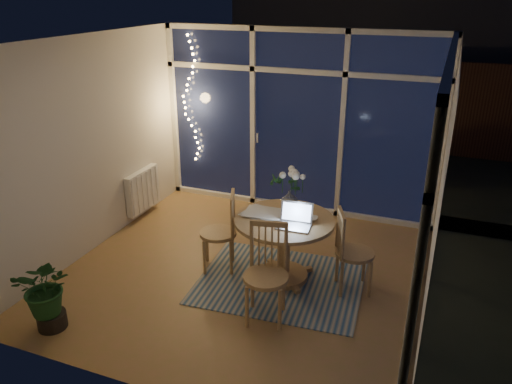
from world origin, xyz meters
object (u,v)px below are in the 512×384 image
at_px(potted_plant, 47,294).
at_px(chair_left, 218,231).
at_px(flower_vase, 289,198).
at_px(chair_front, 266,275).
at_px(laptop, 294,216).
at_px(dining_table, 284,249).
at_px(chair_right, 355,251).

bearing_deg(potted_plant, chair_left, 56.88).
bearing_deg(flower_vase, potted_plant, -131.60).
distance_m(chair_front, laptop, 0.73).
relative_size(dining_table, chair_left, 1.14).
distance_m(dining_table, chair_right, 0.79).
relative_size(chair_right, laptop, 2.72).
xyz_separation_m(dining_table, laptop, (0.15, -0.15, 0.50)).
bearing_deg(potted_plant, laptop, 37.38).
bearing_deg(dining_table, chair_left, -175.50).
bearing_deg(chair_right, chair_left, 72.88).
bearing_deg(laptop, potted_plant, -146.24).
relative_size(chair_left, chair_right, 1.02).
distance_m(chair_left, chair_front, 1.11).
distance_m(flower_vase, potted_plant, 2.71).
bearing_deg(dining_table, chair_front, -84.64).
xyz_separation_m(dining_table, flower_vase, (-0.05, 0.33, 0.48)).
height_order(chair_front, laptop, chair_front).
height_order(chair_left, chair_right, chair_left).
height_order(chair_left, chair_front, chair_front).
distance_m(dining_table, flower_vase, 0.59).
relative_size(chair_left, potted_plant, 1.27).
xyz_separation_m(dining_table, chair_left, (-0.78, -0.06, 0.11)).
distance_m(chair_left, laptop, 1.01).
height_order(chair_right, laptop, laptop).
bearing_deg(laptop, chair_right, 15.40).
relative_size(dining_table, chair_front, 1.09).
distance_m(chair_left, flower_vase, 0.90).
height_order(chair_left, flower_vase, chair_left).
xyz_separation_m(dining_table, chair_front, (0.07, -0.78, 0.13)).
xyz_separation_m(dining_table, potted_plant, (-1.82, -1.66, 0.01)).
height_order(laptop, potted_plant, laptop).
bearing_deg(chair_front, flower_vase, 84.38).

